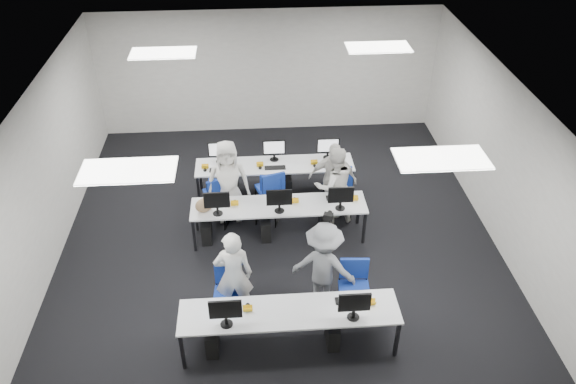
{
  "coord_description": "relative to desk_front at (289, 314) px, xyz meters",
  "views": [
    {
      "loc": [
        -0.43,
        -8.03,
        6.78
      ],
      "look_at": [
        0.17,
        0.22,
        1.0
      ],
      "focal_mm": 35.0,
      "sensor_mm": 36.0,
      "label": 1
    }
  ],
  "objects": [
    {
      "name": "ceiling_panels",
      "position": [
        0.0,
        2.4,
        2.3
      ],
      "size": [
        5.2,
        4.6,
        0.02
      ],
      "color": "white",
      "rests_on": "room"
    },
    {
      "name": "chair_1",
      "position": [
        1.06,
        0.58,
        -0.37
      ],
      "size": [
        0.51,
        0.55,
        0.97
      ],
      "rotation": [
        0.0,
        0.0,
        -0.07
      ],
      "color": "navy",
      "rests_on": "ground"
    },
    {
      "name": "student_3",
      "position": [
        1.08,
        3.29,
        0.11
      ],
      "size": [
        0.99,
        0.6,
        1.58
      ],
      "primitive_type": "imported",
      "rotation": [
        0.0,
        0.0,
        -0.25
      ],
      "color": "silver",
      "rests_on": "ground"
    },
    {
      "name": "room",
      "position": [
        0.0,
        2.4,
        0.82
      ],
      "size": [
        9.0,
        9.02,
        3.0
      ],
      "color": "black",
      "rests_on": "ground"
    },
    {
      "name": "chair_5",
      "position": [
        -1.19,
        3.45,
        -0.4
      ],
      "size": [
        0.54,
        0.57,
        0.87
      ],
      "rotation": [
        0.0,
        0.0,
        0.29
      ],
      "color": "navy",
      "rests_on": "ground"
    },
    {
      "name": "chair_7",
      "position": [
        1.21,
        3.39,
        -0.38
      ],
      "size": [
        0.54,
        0.58,
        0.94
      ],
      "rotation": [
        0.0,
        0.0,
        0.17
      ],
      "color": "navy",
      "rests_on": "ground"
    },
    {
      "name": "chair_0",
      "position": [
        -0.9,
        0.65,
        -0.39
      ],
      "size": [
        0.48,
        0.52,
        0.92
      ],
      "rotation": [
        0.0,
        0.0,
        -0.08
      ],
      "color": "navy",
      "rests_on": "ground"
    },
    {
      "name": "chair_2",
      "position": [
        -1.15,
        3.14,
        -0.41
      ],
      "size": [
        0.53,
        0.56,
        0.87
      ],
      "rotation": [
        0.0,
        0.0,
        -0.27
      ],
      "color": "navy",
      "rests_on": "ground"
    },
    {
      "name": "desk_mid",
      "position": [
        0.0,
        2.6,
        0.0
      ],
      "size": [
        3.2,
        0.7,
        0.73
      ],
      "color": "silver",
      "rests_on": "ground"
    },
    {
      "name": "desk_front",
      "position": [
        0.0,
        0.0,
        0.0
      ],
      "size": [
        3.2,
        0.7,
        0.73
      ],
      "color": "silver",
      "rests_on": "ground"
    },
    {
      "name": "equipment_front",
      "position": [
        -0.19,
        -0.02,
        -0.32
      ],
      "size": [
        2.51,
        0.41,
        1.19
      ],
      "color": "#0E58B6",
      "rests_on": "desk_front"
    },
    {
      "name": "desk_back",
      "position": [
        0.0,
        4.0,
        0.0
      ],
      "size": [
        3.2,
        0.7,
        0.73
      ],
      "color": "silver",
      "rests_on": "ground"
    },
    {
      "name": "equipment_back",
      "position": [
        0.19,
        4.02,
        -0.32
      ],
      "size": [
        2.91,
        0.41,
        1.19
      ],
      "color": "white",
      "rests_on": "desk_back"
    },
    {
      "name": "photographer",
      "position": [
        0.6,
        0.84,
        0.12
      ],
      "size": [
        1.17,
        0.91,
        1.59
      ],
      "primitive_type": "imported",
      "rotation": [
        0.0,
        0.0,
        2.79
      ],
      "color": "slate",
      "rests_on": "ground"
    },
    {
      "name": "student_1",
      "position": [
        1.08,
        3.06,
        0.12
      ],
      "size": [
        0.86,
        0.71,
        1.6
      ],
      "primitive_type": "imported",
      "rotation": [
        0.0,
        0.0,
        3.29
      ],
      "color": "silver",
      "rests_on": "ground"
    },
    {
      "name": "chair_3",
      "position": [
        -0.17,
        3.15,
        -0.4
      ],
      "size": [
        0.55,
        0.58,
        0.88
      ],
      "rotation": [
        0.0,
        0.0,
        -0.3
      ],
      "color": "navy",
      "rests_on": "ground"
    },
    {
      "name": "dslr_camera",
      "position": [
        0.66,
        1.01,
        0.97
      ],
      "size": [
        0.19,
        0.22,
        0.1
      ],
      "primitive_type": "cube",
      "rotation": [
        0.0,
        0.0,
        2.79
      ],
      "color": "black",
      "rests_on": "photographer"
    },
    {
      "name": "chair_4",
      "position": [
        1.24,
        3.27,
        -0.38
      ],
      "size": [
        0.51,
        0.55,
        0.96
      ],
      "rotation": [
        0.0,
        0.0,
        -0.08
      ],
      "color": "navy",
      "rests_on": "ground"
    },
    {
      "name": "chair_6",
      "position": [
        -0.12,
        3.45,
        -0.37
      ],
      "size": [
        0.62,
        0.65,
        0.98
      ],
      "rotation": [
        0.0,
        0.0,
        0.31
      ],
      "color": "navy",
      "rests_on": "ground"
    },
    {
      "name": "student_2",
      "position": [
        -0.93,
        3.29,
        0.16
      ],
      "size": [
        0.85,
        0.58,
        1.68
      ],
      "primitive_type": "imported",
      "rotation": [
        0.0,
        0.0,
        0.05
      ],
      "color": "silver",
      "rests_on": "ground"
    },
    {
      "name": "student_0",
      "position": [
        -0.81,
        0.73,
        0.13
      ],
      "size": [
        0.6,
        0.4,
        1.63
      ],
      "primitive_type": "imported",
      "rotation": [
        0.0,
        0.0,
        3.15
      ],
      "color": "silver",
      "rests_on": "ground"
    },
    {
      "name": "handbag",
      "position": [
        -1.34,
        2.51,
        0.19
      ],
      "size": [
        0.39,
        0.33,
        0.27
      ],
      "primitive_type": "ellipsoid",
      "rotation": [
        0.0,
        0.0,
        0.43
      ],
      "color": "olive",
      "rests_on": "desk_mid"
    },
    {
      "name": "equipment_mid",
      "position": [
        -0.19,
        2.58,
        -0.32
      ],
      "size": [
        2.91,
        0.41,
        1.19
      ],
      "color": "white",
      "rests_on": "desk_mid"
    }
  ]
}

